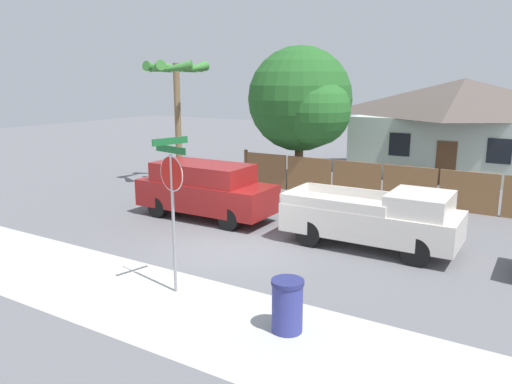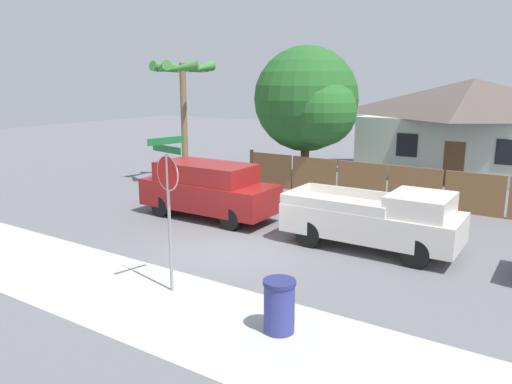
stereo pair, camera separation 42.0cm
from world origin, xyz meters
TOP-DOWN VIEW (x-y plane):
  - ground_plane at (0.00, 0.00)m, footprint 80.00×80.00m
  - sidewalk_strip at (0.00, -3.60)m, footprint 36.00×3.20m
  - wooden_fence at (3.00, 7.98)m, footprint 15.05×0.12m
  - house at (3.36, 16.08)m, footprint 10.46×6.96m
  - oak_tree at (-2.38, 9.55)m, footprint 4.99×4.75m
  - palm_tree at (-7.03, 6.32)m, footprint 2.74×2.95m
  - red_suv at (-2.58, 2.42)m, footprint 4.92×1.93m
  - orange_pickup at (3.56, 2.43)m, footprint 4.95×2.03m
  - stop_sign at (0.64, -2.94)m, footprint 1.01×0.91m
  - trash_bin at (3.69, -3.24)m, footprint 0.64×0.64m

SIDE VIEW (x-z plane):
  - ground_plane at x=0.00m, z-range 0.00..0.00m
  - sidewalk_strip at x=0.00m, z-range 0.00..0.01m
  - trash_bin at x=3.69m, z-range 0.01..1.06m
  - wooden_fence at x=3.00m, z-range -0.05..1.57m
  - orange_pickup at x=3.56m, z-range 0.00..1.75m
  - red_suv at x=-2.58m, z-range 0.07..2.00m
  - stop_sign at x=0.64m, z-range 0.67..4.21m
  - house at x=3.36m, z-range 0.09..4.91m
  - oak_tree at x=-2.38m, z-range 0.65..6.91m
  - palm_tree at x=-7.03m, z-range 1.99..7.55m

